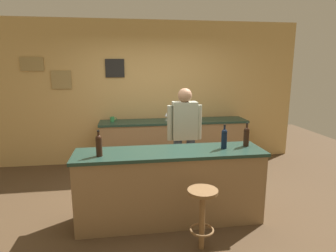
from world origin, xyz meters
name	(u,v)px	position (x,y,z in m)	size (l,w,h in m)	color
ground_plane	(166,205)	(0.00, 0.00, 0.00)	(10.00, 10.00, 0.00)	#4C3823
back_wall	(151,93)	(-0.01, 2.03, 1.40)	(6.00, 0.09, 2.80)	tan
bar_counter	(170,186)	(0.00, -0.40, 0.46)	(2.32, 0.60, 0.92)	olive
side_counter	(174,143)	(0.40, 1.65, 0.45)	(2.84, 0.56, 0.90)	olive
bartender	(184,134)	(0.34, 0.38, 0.94)	(0.52, 0.21, 1.62)	#384766
bar_stool	(202,209)	(0.24, -1.04, 0.46)	(0.32, 0.32, 0.68)	brown
wine_bottle_a	(99,145)	(-0.84, -0.48, 1.06)	(0.07, 0.07, 0.31)	black
wine_bottle_b	(224,138)	(0.69, -0.39, 1.06)	(0.07, 0.07, 0.31)	black
wine_bottle_c	(246,136)	(1.00, -0.34, 1.06)	(0.07, 0.07, 0.31)	black
wine_glass_a	(166,115)	(0.26, 1.69, 1.01)	(0.07, 0.07, 0.16)	silver
wine_glass_b	(192,114)	(0.76, 1.65, 1.01)	(0.07, 0.07, 0.16)	silver
coffee_mug	(112,119)	(-0.77, 1.70, 0.95)	(0.13, 0.08, 0.09)	#338C4C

